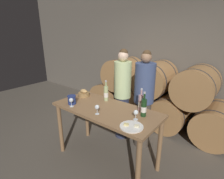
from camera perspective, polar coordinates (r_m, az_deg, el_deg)
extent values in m
plane|color=#564F44|center=(3.04, -1.82, -21.84)|extent=(10.00, 10.00, 0.00)
cube|color=#60594F|center=(4.19, 17.63, 12.66)|extent=(10.00, 0.12, 3.20)
cylinder|color=#9E7042|center=(4.62, -0.68, -1.83)|extent=(0.72, 0.83, 0.72)
cylinder|color=#2D2D33|center=(4.43, -2.84, -2.76)|extent=(0.73, 0.02, 0.73)
cylinder|color=#2D2D33|center=(4.82, 1.31, -0.97)|extent=(0.73, 0.02, 0.73)
cylinder|color=#9E7042|center=(4.19, 8.07, -4.22)|extent=(0.72, 0.83, 0.72)
cylinder|color=#2D2D33|center=(3.98, 6.11, -5.40)|extent=(0.73, 0.02, 0.73)
cylinder|color=#2D2D33|center=(4.41, 9.84, -3.15)|extent=(0.73, 0.02, 0.73)
cylinder|color=#9E7042|center=(3.88, 18.57, -6.94)|extent=(0.72, 0.83, 0.72)
cylinder|color=#2D2D33|center=(3.66, 17.08, -8.42)|extent=(0.73, 0.02, 0.73)
cylinder|color=#2D2D33|center=(4.12, 19.87, -5.63)|extent=(0.73, 0.02, 0.73)
cylinder|color=#9E7042|center=(3.74, 30.49, -9.72)|extent=(0.72, 0.83, 0.72)
cylinder|color=#2D2D33|center=(3.50, 29.79, -11.49)|extent=(0.73, 0.02, 0.73)
cylinder|color=#2D2D33|center=(3.98, 31.11, -8.17)|extent=(0.73, 0.02, 0.73)
cylinder|color=#9E7042|center=(4.20, 3.65, 5.26)|extent=(0.72, 0.83, 0.72)
cylinder|color=#2D2D33|center=(3.99, 1.46, 4.58)|extent=(0.73, 0.02, 0.73)
cylinder|color=#2D2D33|center=(4.41, 5.63, 5.86)|extent=(0.73, 0.02, 0.73)
cylinder|color=#9E7042|center=(3.81, 13.81, 3.36)|extent=(0.72, 0.83, 0.72)
cylinder|color=#2D2D33|center=(3.58, 11.99, 2.52)|extent=(0.73, 0.02, 0.73)
cylinder|color=#2D2D33|center=(4.04, 15.41, 4.11)|extent=(0.73, 0.02, 0.73)
cylinder|color=#9E7042|center=(3.56, 25.75, 1.00)|extent=(0.72, 0.83, 0.72)
cylinder|color=#2D2D33|center=(3.31, 24.67, -0.06)|extent=(0.73, 0.02, 0.73)
cylinder|color=#2D2D33|center=(3.82, 26.70, 1.93)|extent=(0.73, 0.02, 0.73)
cylinder|color=olive|center=(3.09, -16.45, -12.15)|extent=(0.06, 0.06, 0.86)
cylinder|color=olive|center=(2.25, 8.51, -24.69)|extent=(0.06, 0.06, 0.86)
cylinder|color=olive|center=(3.41, -8.21, -8.43)|extent=(0.06, 0.06, 0.86)
cylinder|color=olive|center=(2.68, 15.30, -17.18)|extent=(0.06, 0.06, 0.86)
cube|color=olive|center=(2.56, -2.02, -6.56)|extent=(1.60, 0.72, 0.04)
cylinder|color=#2D334C|center=(3.39, 3.28, -8.87)|extent=(0.25, 0.25, 0.82)
cylinder|color=beige|center=(3.12, 3.52, 3.23)|extent=(0.31, 0.31, 0.65)
sphere|color=beige|center=(3.03, 3.68, 10.84)|extent=(0.18, 0.18, 0.18)
sphere|color=#47331E|center=(3.04, 3.82, 11.79)|extent=(0.15, 0.15, 0.15)
cylinder|color=#4C4238|center=(3.18, 9.83, -10.92)|extent=(0.27, 0.27, 0.83)
cylinder|color=#3D4C75|center=(2.90, 10.63, 2.07)|extent=(0.33, 0.33, 0.66)
sphere|color=#997051|center=(2.81, 11.13, 10.21)|extent=(0.17, 0.17, 0.17)
sphere|color=#47331E|center=(2.81, 11.29, 11.18)|extent=(0.14, 0.14, 0.14)
cylinder|color=#193819|center=(2.31, 10.31, -5.90)|extent=(0.07, 0.07, 0.24)
cylinder|color=#193819|center=(2.25, 10.54, -2.24)|extent=(0.03, 0.03, 0.08)
cylinder|color=#B7B7BC|center=(2.24, 10.61, -1.04)|extent=(0.03, 0.03, 0.02)
cylinder|color=white|center=(2.32, 10.28, -6.33)|extent=(0.07, 0.07, 0.08)
cylinder|color=#ADBC7F|center=(2.79, -1.96, -1.34)|extent=(0.07, 0.07, 0.23)
cylinder|color=#ADBC7F|center=(2.74, -2.00, 1.73)|extent=(0.03, 0.03, 0.08)
cylinder|color=#B7B7BC|center=(2.72, -2.01, 2.74)|extent=(0.03, 0.03, 0.02)
cylinder|color=white|center=(2.79, -1.96, -1.70)|extent=(0.07, 0.07, 0.07)
cylinder|color=#BC8E93|center=(2.47, 9.43, -4.34)|extent=(0.07, 0.07, 0.23)
cylinder|color=#BC8E93|center=(2.42, 9.62, -1.01)|extent=(0.03, 0.03, 0.08)
cylinder|color=#B7B7BC|center=(2.40, 9.68, 0.12)|extent=(0.03, 0.03, 0.02)
cylinder|color=white|center=(2.48, 9.41, -4.73)|extent=(0.07, 0.07, 0.07)
cylinder|color=navy|center=(2.74, -12.97, -3.28)|extent=(0.12, 0.12, 0.13)
cylinder|color=navy|center=(2.72, -13.06, -2.09)|extent=(0.13, 0.13, 0.01)
cylinder|color=olive|center=(3.03, -9.15, -1.59)|extent=(0.19, 0.19, 0.07)
ellipsoid|color=tan|center=(3.01, -9.21, -0.51)|extent=(0.14, 0.09, 0.07)
cylinder|color=white|center=(2.09, 6.38, -11.93)|extent=(0.28, 0.28, 0.01)
cube|color=beige|center=(2.08, 8.14, -11.69)|extent=(0.07, 0.06, 0.02)
cube|color=#E0CC7F|center=(2.09, 4.67, -11.31)|extent=(0.07, 0.06, 0.02)
cylinder|color=white|center=(2.67, -13.05, -5.39)|extent=(0.06, 0.06, 0.00)
cylinder|color=white|center=(2.66, -13.11, -4.65)|extent=(0.01, 0.01, 0.07)
sphere|color=white|center=(2.63, -13.20, -3.41)|extent=(0.06, 0.06, 0.06)
cylinder|color=white|center=(2.39, -4.84, -7.91)|extent=(0.06, 0.06, 0.00)
cylinder|color=white|center=(2.37, -4.86, -7.11)|extent=(0.01, 0.01, 0.07)
sphere|color=white|center=(2.35, -4.90, -5.74)|extent=(0.06, 0.06, 0.06)
cylinder|color=white|center=(2.26, 7.70, -9.66)|extent=(0.06, 0.06, 0.00)
cylinder|color=white|center=(2.24, 7.74, -8.82)|extent=(0.01, 0.01, 0.07)
sphere|color=white|center=(2.21, 7.81, -7.39)|extent=(0.06, 0.06, 0.06)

